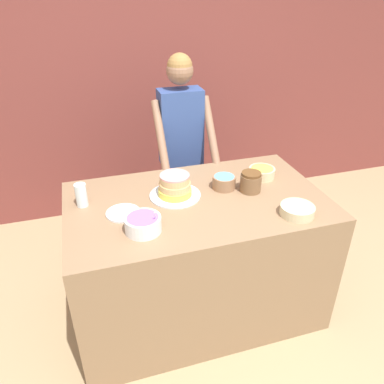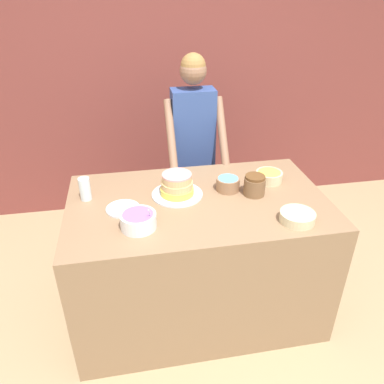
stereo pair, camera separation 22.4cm
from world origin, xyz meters
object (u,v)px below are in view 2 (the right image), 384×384
ceramic_plate (123,209)px  frosting_bowl_yellow (269,176)px  drinking_glass (85,189)px  frosting_bowl_blue (228,183)px  cake (177,186)px  frosting_bowl_purple (138,220)px  person_baker (193,136)px  frosting_bowl_white (297,216)px  stoneware_jar (254,185)px

ceramic_plate → frosting_bowl_yellow: bearing=10.9°
ceramic_plate → drinking_glass: bearing=143.4°
frosting_bowl_blue → ceramic_plate: frosting_bowl_blue is taller
cake → drinking_glass: bearing=174.8°
cake → frosting_bowl_blue: 0.34m
frosting_bowl_blue → frosting_bowl_purple: 0.68m
person_baker → ceramic_plate: size_ratio=8.18×
cake → ceramic_plate: 0.37m
frosting_bowl_white → frosting_bowl_yellow: bearing=88.4°
frosting_bowl_white → ceramic_plate: bearing=162.7°
person_baker → frosting_bowl_blue: person_baker is taller
frosting_bowl_purple → frosting_bowl_white: size_ratio=1.00×
frosting_bowl_purple → ceramic_plate: size_ratio=0.99×
drinking_glass → cake: bearing=-5.2°
drinking_glass → stoneware_jar: drinking_glass is taller
drinking_glass → stoneware_jar: size_ratio=1.07×
frosting_bowl_purple → ceramic_plate: (-0.08, 0.20, -0.04)m
person_baker → frosting_bowl_yellow: (0.41, -0.61, -0.09)m
drinking_glass → ceramic_plate: drinking_glass is taller
frosting_bowl_yellow → stoneware_jar: 0.22m
person_baker → frosting_bowl_white: (0.40, -1.10, -0.09)m
frosting_bowl_blue → stoneware_jar: 0.17m
frosting_bowl_purple → drinking_glass: 0.48m
person_baker → frosting_bowl_white: person_baker is taller
stoneware_jar → frosting_bowl_yellow: bearing=44.5°
frosting_bowl_blue → stoneware_jar: bearing=-29.9°
drinking_glass → stoneware_jar: (1.05, -0.13, -0.01)m
drinking_glass → frosting_bowl_purple: bearing=-50.3°
frosting_bowl_purple → frosting_bowl_white: (0.89, -0.10, -0.02)m
person_baker → cake: 0.73m
drinking_glass → stoneware_jar: 1.06m
frosting_bowl_blue → stoneware_jar: size_ratio=1.12×
person_baker → frosting_bowl_white: size_ratio=8.26×
ceramic_plate → stoneware_jar: stoneware_jar is taller
frosting_bowl_blue → frosting_bowl_white: (0.29, -0.43, -0.01)m
cake → frosting_bowl_purple: 0.41m
frosting_bowl_white → stoneware_jar: stoneware_jar is taller
cake → frosting_bowl_purple: size_ratio=1.62×
frosting_bowl_blue → frosting_bowl_yellow: 0.31m
drinking_glass → ceramic_plate: size_ratio=0.72×
drinking_glass → frosting_bowl_blue: bearing=-2.7°
cake → person_baker: bearing=71.4°
cake → drinking_glass: 0.57m
frosting_bowl_yellow → frosting_bowl_blue: bearing=-167.5°
frosting_bowl_purple → ceramic_plate: bearing=112.2°
frosting_bowl_blue → frosting_bowl_purple: bearing=-151.4°
frosting_bowl_blue → drinking_glass: drinking_glass is taller
person_baker → frosting_bowl_yellow: size_ratio=9.25×
frosting_bowl_blue → frosting_bowl_yellow: bearing=12.5°
frosting_bowl_white → drinking_glass: 1.29m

